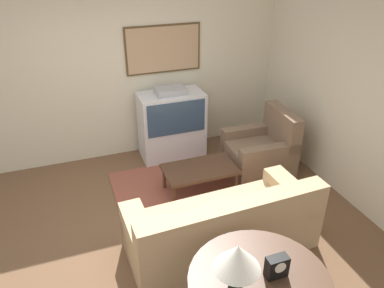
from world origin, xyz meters
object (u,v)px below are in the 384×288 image
Objects in this scene: armchair at (261,152)px; console_table at (260,286)px; tv at (172,125)px; table_lamp at (237,258)px; mantel_clock at (277,267)px; couch at (223,228)px; coffee_table at (200,171)px.

armchair is 0.83× the size of console_table.
table_lamp is at bearing -98.74° from tv.
armchair reaches higher than mantel_clock.
table_lamp is (-1.59, -2.39, 0.74)m from armchair.
mantel_clock reaches higher than console_table.
mantel_clock is at bearing -92.65° from tv.
tv is 3.35m from table_lamp.
table_lamp is (-0.22, 0.00, 0.37)m from console_table.
couch is 1.84× the size of console_table.
tv is 1.42m from armchair.
mantel_clock is at bearing 85.15° from couch.
tv is 1.21× the size of armchair.
coffee_table is 2.36m from table_lamp.
armchair reaches higher than coffee_table.
couch is 1.10m from coffee_table.
table_lamp reaches higher than tv.
console_table is (-1.38, -2.39, 0.37)m from armchair.
tv is 1.10m from coffee_table.
couch reaches higher than console_table.
tv is 2.19m from couch.
couch is (-0.10, -2.18, -0.24)m from tv.
couch is at bearing -40.08° from armchair.
mantel_clock is (-0.05, -1.09, 0.53)m from couch.
tv is 6.04× the size of mantel_clock.
couch reaches higher than coffee_table.
console_table is at bearing -95.01° from tv.
tv is 1.00× the size of console_table.
couch is 2.22× the size of armchair.
coffee_table is 2.23m from console_table.
armchair is 2.78m from console_table.
table_lamp reaches higher than console_table.
couch is at bearing 80.16° from console_table.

